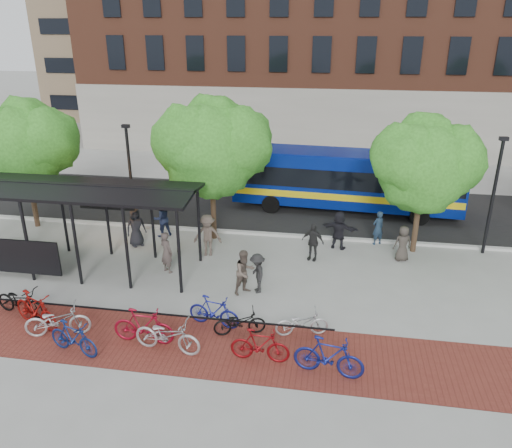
% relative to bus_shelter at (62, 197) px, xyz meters
% --- Properties ---
extents(ground, '(160.00, 160.00, 0.00)m').
position_rel_bus_shelter_xyz_m(ground, '(8.13, 0.48, -3.00)').
color(ground, '#9E9E99').
rests_on(ground, ground).
extents(asphalt_street, '(160.00, 8.00, 0.01)m').
position_rel_bus_shelter_xyz_m(asphalt_street, '(8.13, 8.48, -2.99)').
color(asphalt_street, black).
rests_on(asphalt_street, ground).
extents(curb, '(160.00, 0.25, 0.12)m').
position_rel_bus_shelter_xyz_m(curb, '(8.13, 4.48, -2.94)').
color(curb, '#B7B7B2').
rests_on(curb, ground).
extents(brick_strip, '(24.00, 3.00, 0.01)m').
position_rel_bus_shelter_xyz_m(brick_strip, '(6.13, -4.52, -3.00)').
color(brick_strip, maroon).
rests_on(brick_strip, ground).
extents(bike_rack_rail, '(12.00, 0.05, 0.95)m').
position_rel_bus_shelter_xyz_m(bike_rack_rail, '(4.83, -3.62, -3.00)').
color(bike_rack_rail, black).
rests_on(bike_rack_rail, ground).
extents(building_brick, '(55.00, 14.00, 20.00)m').
position_rel_bus_shelter_xyz_m(building_brick, '(18.13, 26.48, 7.00)').
color(building_brick, brown).
rests_on(building_brick, ground).
extents(bus_shelter, '(10.60, 3.07, 3.60)m').
position_rel_bus_shelter_xyz_m(bus_shelter, '(0.00, 0.00, 0.00)').
color(bus_shelter, black).
rests_on(bus_shelter, ground).
extents(tree_a, '(4.90, 4.00, 6.18)m').
position_rel_bus_shelter_xyz_m(tree_a, '(-3.77, 3.83, 1.24)').
color(tree_a, '#382619').
rests_on(tree_a, ground).
extents(tree_b, '(5.15, 4.20, 6.47)m').
position_rel_bus_shelter_xyz_m(tree_b, '(5.23, 3.83, 1.46)').
color(tree_b, '#382619').
rests_on(tree_b, ground).
extents(tree_c, '(4.66, 3.80, 5.92)m').
position_rel_bus_shelter_xyz_m(tree_c, '(14.22, 3.83, 1.06)').
color(tree_c, '#382619').
rests_on(tree_c, ground).
extents(lamp_post_left, '(0.35, 0.20, 5.12)m').
position_rel_bus_shelter_xyz_m(lamp_post_left, '(1.13, 4.08, -0.25)').
color(lamp_post_left, black).
rests_on(lamp_post_left, ground).
extents(lamp_post_right, '(0.35, 0.20, 5.12)m').
position_rel_bus_shelter_xyz_m(lamp_post_right, '(17.13, 4.08, -0.25)').
color(lamp_post_right, black).
rests_on(lamp_post_right, ground).
extents(bus, '(11.90, 3.37, 3.17)m').
position_rel_bus_shelter_xyz_m(bus, '(11.14, 8.51, -1.18)').
color(bus, navy).
rests_on(bus, ground).
extents(bike_0, '(2.09, 1.09, 1.05)m').
position_rel_bus_shelter_xyz_m(bike_0, '(0.16, -3.72, -2.48)').
color(bike_0, black).
rests_on(bike_0, ground).
extents(bike_1, '(2.14, 1.34, 1.24)m').
position_rel_bus_shelter_xyz_m(bike_1, '(1.09, -4.30, -2.38)').
color(bike_1, maroon).
rests_on(bike_1, ground).
extents(bike_2, '(2.18, 1.29, 1.08)m').
position_rel_bus_shelter_xyz_m(bike_2, '(2.07, -4.66, -2.46)').
color(bike_2, '#ABABAD').
rests_on(bike_2, ground).
extents(bike_3, '(1.89, 0.99, 1.09)m').
position_rel_bus_shelter_xyz_m(bike_3, '(3.04, -5.46, -2.45)').
color(bike_3, navy).
rests_on(bike_3, ground).
extents(bike_5, '(1.99, 0.59, 1.19)m').
position_rel_bus_shelter_xyz_m(bike_5, '(4.93, -4.59, -2.40)').
color(bike_5, maroon).
rests_on(bike_5, ground).
extents(bike_6, '(2.23, 1.03, 1.13)m').
position_rel_bus_shelter_xyz_m(bike_6, '(5.81, -4.89, -2.43)').
color(bike_6, '#A8A8AA').
rests_on(bike_6, ground).
extents(bike_7, '(1.88, 0.86, 1.09)m').
position_rel_bus_shelter_xyz_m(bike_7, '(6.88, -3.32, -2.46)').
color(bike_7, navy).
rests_on(bike_7, ground).
extents(bike_8, '(1.79, 1.06, 0.89)m').
position_rel_bus_shelter_xyz_m(bike_8, '(7.80, -3.66, -2.56)').
color(bike_8, black).
rests_on(bike_8, ground).
extents(bike_9, '(1.80, 0.56, 1.07)m').
position_rel_bus_shelter_xyz_m(bike_9, '(8.66, -4.91, -2.46)').
color(bike_9, maroon).
rests_on(bike_9, ground).
extents(bike_10, '(1.81, 1.02, 0.90)m').
position_rel_bus_shelter_xyz_m(bike_10, '(9.78, -3.38, -2.55)').
color(bike_10, '#B8B8BB').
rests_on(bike_10, ground).
extents(bike_11, '(2.10, 0.89, 1.22)m').
position_rel_bus_shelter_xyz_m(bike_11, '(10.68, -5.22, -2.39)').
color(bike_11, navy).
rests_on(bike_11, ground).
extents(pedestrian_0, '(1.03, 1.02, 1.80)m').
position_rel_bus_shelter_xyz_m(pedestrian_0, '(1.90, 2.39, -2.10)').
color(pedestrian_0, black).
rests_on(pedestrian_0, ground).
extents(pedestrian_1, '(0.76, 0.69, 1.73)m').
position_rel_bus_shelter_xyz_m(pedestrian_1, '(4.09, 0.14, -2.13)').
color(pedestrian_1, '#463C38').
rests_on(pedestrian_1, ground).
extents(pedestrian_2, '(1.09, 1.09, 1.78)m').
position_rel_bus_shelter_xyz_m(pedestrian_2, '(2.67, 3.60, -2.11)').
color(pedestrian_2, '#222C4F').
rests_on(pedestrian_2, ground).
extents(pedestrian_3, '(1.28, 0.85, 1.86)m').
position_rel_bus_shelter_xyz_m(pedestrian_3, '(5.32, 1.92, -2.07)').
color(pedestrian_3, brown).
rests_on(pedestrian_3, ground).
extents(pedestrian_4, '(1.05, 0.67, 1.66)m').
position_rel_bus_shelter_xyz_m(pedestrian_4, '(9.79, 2.22, -2.17)').
color(pedestrian_4, '#242424').
rests_on(pedestrian_4, ground).
extents(pedestrian_5, '(1.71, 0.93, 1.75)m').
position_rel_bus_shelter_xyz_m(pedestrian_5, '(10.86, 3.54, -2.12)').
color(pedestrian_5, black).
rests_on(pedestrian_5, ground).
extents(pedestrian_6, '(0.87, 0.69, 1.56)m').
position_rel_bus_shelter_xyz_m(pedestrian_6, '(13.52, 2.74, -2.22)').
color(pedestrian_6, '#38322C').
rests_on(pedestrian_6, ground).
extents(pedestrian_7, '(0.69, 0.64, 1.59)m').
position_rel_bus_shelter_xyz_m(pedestrian_7, '(12.60, 4.28, -2.20)').
color(pedestrian_7, '#1D2F43').
rests_on(pedestrian_7, ground).
extents(pedestrian_8, '(1.05, 1.06, 1.73)m').
position_rel_bus_shelter_xyz_m(pedestrian_8, '(7.49, -1.02, -2.14)').
color(pedestrian_8, brown).
rests_on(pedestrian_8, ground).
extents(pedestrian_9, '(0.91, 1.14, 1.54)m').
position_rel_bus_shelter_xyz_m(pedestrian_9, '(7.93, -0.87, -2.23)').
color(pedestrian_9, black).
rests_on(pedestrian_9, ground).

